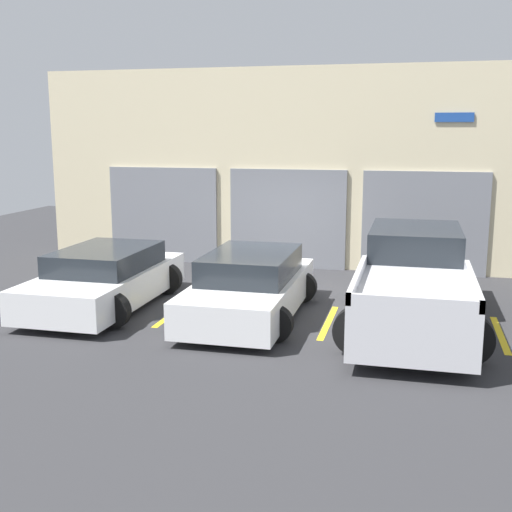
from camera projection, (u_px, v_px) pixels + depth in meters
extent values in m
plane|color=#2D2D30|center=(269.00, 295.00, 13.99)|extent=(28.00, 28.00, 0.00)
cube|color=beige|center=(298.00, 169.00, 16.64)|extent=(13.84, 0.60, 5.12)
cube|color=slate|center=(163.00, 215.00, 17.42)|extent=(3.04, 0.08, 2.56)
cube|color=slate|center=(287.00, 219.00, 16.61)|extent=(3.04, 0.08, 2.56)
cube|color=slate|center=(424.00, 223.00, 15.80)|extent=(3.04, 0.08, 2.56)
cube|color=#1E4799|center=(454.00, 117.00, 15.18)|extent=(0.90, 0.03, 0.22)
cube|color=silver|center=(413.00, 294.00, 11.50)|extent=(1.88, 5.35, 0.86)
cube|color=#1E2328|center=(415.00, 241.00, 12.77)|extent=(1.73, 2.41, 0.56)
cube|color=silver|center=(357.00, 277.00, 10.47)|extent=(0.08, 2.94, 0.18)
cube|color=silver|center=(473.00, 284.00, 10.04)|extent=(0.08, 2.94, 0.18)
cube|color=silver|center=(414.00, 303.00, 8.89)|extent=(1.88, 0.08, 0.18)
cylinder|color=black|center=(372.00, 284.00, 13.33)|extent=(0.80, 0.22, 0.80)
cylinder|color=black|center=(456.00, 288.00, 12.93)|extent=(0.80, 0.22, 0.80)
cylinder|color=black|center=(358.00, 331.00, 10.17)|extent=(0.80, 0.22, 0.80)
cylinder|color=black|center=(468.00, 339.00, 9.78)|extent=(0.80, 0.22, 0.80)
cube|color=white|center=(250.00, 294.00, 12.26)|extent=(1.78, 4.29, 0.63)
cube|color=#1E2328|center=(251.00, 264.00, 12.25)|extent=(1.56, 2.36, 0.48)
cylinder|color=black|center=(230.00, 283.00, 13.73)|extent=(0.63, 0.22, 0.63)
cylinder|color=black|center=(302.00, 287.00, 13.37)|extent=(0.63, 0.22, 0.63)
cylinder|color=black|center=(188.00, 317.00, 11.20)|extent=(0.63, 0.22, 0.63)
cylinder|color=black|center=(275.00, 324.00, 10.84)|extent=(0.63, 0.22, 0.63)
cube|color=white|center=(105.00, 285.00, 12.97)|extent=(1.84, 4.24, 0.62)
cube|color=#1E2328|center=(106.00, 258.00, 12.97)|extent=(1.62, 2.33, 0.43)
cylinder|color=black|center=(99.00, 275.00, 14.44)|extent=(0.66, 0.22, 0.66)
cylinder|color=black|center=(167.00, 279.00, 14.06)|extent=(0.66, 0.22, 0.66)
cylinder|color=black|center=(32.00, 305.00, 11.94)|extent=(0.66, 0.22, 0.66)
cylinder|color=black|center=(112.00, 311.00, 11.55)|extent=(0.66, 0.22, 0.66)
cube|color=gold|center=(40.00, 302.00, 13.42)|extent=(0.12, 2.20, 0.01)
cube|color=gold|center=(176.00, 311.00, 12.70)|extent=(0.12, 2.20, 0.01)
cube|color=gold|center=(328.00, 322.00, 11.99)|extent=(0.12, 2.20, 0.01)
cube|color=gold|center=(500.00, 334.00, 11.27)|extent=(0.12, 2.20, 0.01)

